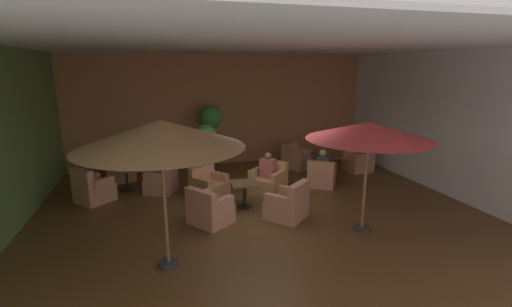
{
  "coord_description": "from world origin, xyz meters",
  "views": [
    {
      "loc": [
        -2.16,
        -7.35,
        3.28
      ],
      "look_at": [
        0.0,
        0.48,
        1.33
      ],
      "focal_mm": 25.18,
      "sensor_mm": 36.0,
      "label": 1
    }
  ],
  "objects_px": {
    "iced_drink_cup": "(123,165)",
    "armchair_front_right_east": "(209,210)",
    "armchair_mid_center_south": "(359,161)",
    "patio_umbrella_center_beige": "(161,134)",
    "armchair_front_left_east": "(162,181)",
    "patio_umbrella_tall_red": "(369,131)",
    "potted_tree_mid_left": "(206,145)",
    "armchair_front_left_south": "(119,171)",
    "patron_by_window": "(323,161)",
    "potted_tree_left_corner": "(211,123)",
    "patron_blue_shirt": "(268,167)",
    "armchair_mid_center_east": "(322,176)",
    "open_laptop": "(124,167)",
    "cafe_table_front_left": "(126,173)",
    "cafe_table_mid_center": "(328,159)",
    "armchair_front_right_south": "(288,205)",
    "armchair_mid_center_north": "(296,159)",
    "armchair_front_left_north": "(93,189)",
    "armchair_front_right_west": "(269,182)",
    "cafe_table_front_right": "(244,188)",
    "armchair_front_right_north": "(209,186)"
  },
  "relations": [
    {
      "from": "patron_by_window",
      "to": "patron_blue_shirt",
      "type": "bearing_deg",
      "value": -172.09
    },
    {
      "from": "potted_tree_left_corner",
      "to": "patron_blue_shirt",
      "type": "distance_m",
      "value": 2.92
    },
    {
      "from": "armchair_front_left_north",
      "to": "open_laptop",
      "type": "height_order",
      "value": "armchair_front_left_north"
    },
    {
      "from": "open_laptop",
      "to": "armchair_front_right_north",
      "type": "bearing_deg",
      "value": -26.28
    },
    {
      "from": "patio_umbrella_tall_red",
      "to": "patio_umbrella_center_beige",
      "type": "distance_m",
      "value": 3.92
    },
    {
      "from": "cafe_table_front_left",
      "to": "armchair_mid_center_south",
      "type": "xyz_separation_m",
      "value": [
        7.14,
        0.04,
        -0.17
      ]
    },
    {
      "from": "cafe_table_front_left",
      "to": "patio_umbrella_center_beige",
      "type": "relative_size",
      "value": 0.28
    },
    {
      "from": "iced_drink_cup",
      "to": "armchair_front_right_south",
      "type": "bearing_deg",
      "value": -39.71
    },
    {
      "from": "armchair_front_left_south",
      "to": "patio_umbrella_tall_red",
      "type": "relative_size",
      "value": 0.4
    },
    {
      "from": "potted_tree_mid_left",
      "to": "cafe_table_front_right",
      "type": "bearing_deg",
      "value": -73.79
    },
    {
      "from": "armchair_mid_center_east",
      "to": "open_laptop",
      "type": "height_order",
      "value": "open_laptop"
    },
    {
      "from": "armchair_mid_center_east",
      "to": "potted_tree_left_corner",
      "type": "relative_size",
      "value": 0.48
    },
    {
      "from": "armchair_front_left_east",
      "to": "potted_tree_left_corner",
      "type": "bearing_deg",
      "value": 46.4
    },
    {
      "from": "armchair_front_right_north",
      "to": "armchair_mid_center_north",
      "type": "relative_size",
      "value": 1.03
    },
    {
      "from": "armchair_front_left_north",
      "to": "armchair_front_right_south",
      "type": "relative_size",
      "value": 0.97
    },
    {
      "from": "armchair_front_right_west",
      "to": "armchair_mid_center_north",
      "type": "xyz_separation_m",
      "value": [
        1.64,
        2.15,
        -0.01
      ]
    },
    {
      "from": "patio_umbrella_center_beige",
      "to": "potted_tree_mid_left",
      "type": "xyz_separation_m",
      "value": [
        1.25,
        4.29,
        -1.12
      ]
    },
    {
      "from": "armchair_front_right_west",
      "to": "potted_tree_mid_left",
      "type": "xyz_separation_m",
      "value": [
        -1.46,
        1.29,
        0.83
      ]
    },
    {
      "from": "potted_tree_mid_left",
      "to": "cafe_table_mid_center",
      "type": "bearing_deg",
      "value": -2.01
    },
    {
      "from": "armchair_front_left_north",
      "to": "armchair_front_right_north",
      "type": "relative_size",
      "value": 0.98
    },
    {
      "from": "potted_tree_left_corner",
      "to": "patron_by_window",
      "type": "bearing_deg",
      "value": -40.12
    },
    {
      "from": "potted_tree_left_corner",
      "to": "iced_drink_cup",
      "type": "distance_m",
      "value": 3.0
    },
    {
      "from": "armchair_mid_center_north",
      "to": "open_laptop",
      "type": "height_order",
      "value": "open_laptop"
    },
    {
      "from": "potted_tree_mid_left",
      "to": "iced_drink_cup",
      "type": "bearing_deg",
      "value": 178.11
    },
    {
      "from": "armchair_front_left_east",
      "to": "patio_umbrella_tall_red",
      "type": "distance_m",
      "value": 5.56
    },
    {
      "from": "cafe_table_front_left",
      "to": "armchair_front_left_south",
      "type": "xyz_separation_m",
      "value": [
        -0.28,
        0.97,
        -0.19
      ]
    },
    {
      "from": "armchair_front_right_south",
      "to": "armchair_mid_center_north",
      "type": "height_order",
      "value": "armchair_front_right_south"
    },
    {
      "from": "armchair_front_right_west",
      "to": "armchair_mid_center_south",
      "type": "relative_size",
      "value": 1.26
    },
    {
      "from": "armchair_front_right_north",
      "to": "potted_tree_left_corner",
      "type": "bearing_deg",
      "value": 79.49
    },
    {
      "from": "patron_by_window",
      "to": "cafe_table_front_right",
      "type": "bearing_deg",
      "value": -158.1
    },
    {
      "from": "patio_umbrella_center_beige",
      "to": "iced_drink_cup",
      "type": "bearing_deg",
      "value": 103.2
    },
    {
      "from": "armchair_front_right_east",
      "to": "potted_tree_left_corner",
      "type": "distance_m",
      "value": 4.29
    },
    {
      "from": "patron_blue_shirt",
      "to": "iced_drink_cup",
      "type": "relative_size",
      "value": 6.1
    },
    {
      "from": "iced_drink_cup",
      "to": "armchair_front_right_east",
      "type": "bearing_deg",
      "value": -55.86
    },
    {
      "from": "patio_umbrella_center_beige",
      "to": "patron_by_window",
      "type": "xyz_separation_m",
      "value": [
        4.36,
        3.2,
        -1.56
      ]
    },
    {
      "from": "cafe_table_front_left",
      "to": "cafe_table_mid_center",
      "type": "bearing_deg",
      "value": -0.94
    },
    {
      "from": "armchair_front_right_west",
      "to": "iced_drink_cup",
      "type": "bearing_deg",
      "value": 159.95
    },
    {
      "from": "armchair_front_right_east",
      "to": "armchair_front_right_west",
      "type": "relative_size",
      "value": 0.94
    },
    {
      "from": "armchair_front_left_east",
      "to": "iced_drink_cup",
      "type": "height_order",
      "value": "armchair_front_left_east"
    },
    {
      "from": "armchair_front_left_south",
      "to": "potted_tree_left_corner",
      "type": "distance_m",
      "value": 3.1
    },
    {
      "from": "potted_tree_mid_left",
      "to": "patron_blue_shirt",
      "type": "xyz_separation_m",
      "value": [
        1.43,
        -1.32,
        -0.41
      ]
    },
    {
      "from": "cafe_table_mid_center",
      "to": "potted_tree_mid_left",
      "type": "bearing_deg",
      "value": 177.99
    },
    {
      "from": "armchair_mid_center_south",
      "to": "armchair_front_left_north",
      "type": "bearing_deg",
      "value": -174.75
    },
    {
      "from": "patio_umbrella_tall_red",
      "to": "potted_tree_mid_left",
      "type": "xyz_separation_m",
      "value": [
        -2.65,
        3.94,
        -0.93
      ]
    },
    {
      "from": "armchair_mid_center_south",
      "to": "iced_drink_cup",
      "type": "relative_size",
      "value": 8.17
    },
    {
      "from": "armchair_mid_center_south",
      "to": "patron_by_window",
      "type": "distance_m",
      "value": 2.16
    },
    {
      "from": "armchair_front_right_south",
      "to": "patio_umbrella_center_beige",
      "type": "height_order",
      "value": "patio_umbrella_center_beige"
    },
    {
      "from": "cafe_table_mid_center",
      "to": "iced_drink_cup",
      "type": "xyz_separation_m",
      "value": [
        -6.03,
        0.21,
        0.18
      ]
    },
    {
      "from": "patron_blue_shirt",
      "to": "patron_by_window",
      "type": "bearing_deg",
      "value": 7.91
    },
    {
      "from": "armchair_front_right_east",
      "to": "armchair_mid_center_south",
      "type": "distance_m",
      "value": 5.97
    }
  ]
}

